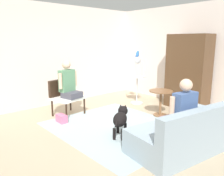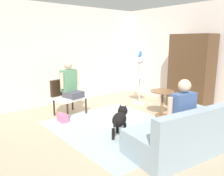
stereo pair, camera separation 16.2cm
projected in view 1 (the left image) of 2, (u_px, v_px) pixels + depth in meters
The scene contains 14 objects.
ground_plane at pixel (120, 130), 4.65m from camera, with size 6.81×6.81×0.00m, color tan.
back_wall at pixel (196, 56), 6.24m from camera, with size 6.00×0.12×2.80m, color silver.
left_wall at pixel (63, 55), 6.57m from camera, with size 0.12×6.28×2.80m, color silver.
area_rug at pixel (117, 127), 4.83m from camera, with size 2.76×2.41×0.01m, color #9EB2B7.
couch at pixel (183, 135), 3.72m from camera, with size 1.16×1.80×0.82m.
armchair at pixel (65, 94), 5.58m from camera, with size 0.73×0.81×0.87m.
person_on_couch at pixel (182, 109), 3.65m from camera, with size 0.49×0.57×0.82m.
person_on_armchair at pixel (68, 83), 5.43m from camera, with size 0.50×0.54×0.89m.
round_end_table at pixel (161, 99), 5.47m from camera, with size 0.57×0.57×0.63m.
dog at pixel (121, 118), 4.34m from camera, with size 0.52×0.68×0.55m.
bird_cage_stand at pixel (137, 77), 6.49m from camera, with size 0.48×0.48×1.35m.
parrot at pixel (137, 54), 6.36m from camera, with size 0.17×0.10×0.18m.
armoire_cabinet at pixel (188, 72), 6.05m from camera, with size 1.09×0.56×1.98m, color #4C331E.
handbag at pixel (62, 119), 5.09m from camera, with size 0.28×0.16×0.18m, color #D8668C.
Camera 1 is at (3.15, -3.03, 1.82)m, focal length 36.23 mm.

